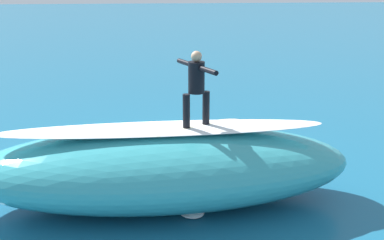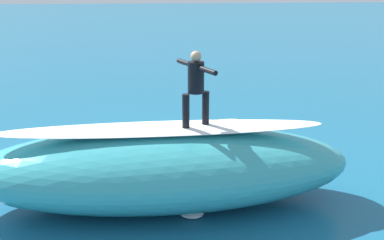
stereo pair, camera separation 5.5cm
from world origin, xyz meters
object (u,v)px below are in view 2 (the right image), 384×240
at_px(surfer_paddling, 192,137).
at_px(surfboard_paddling, 189,142).
at_px(surfer_riding, 196,83).
at_px(surfboard_riding, 196,127).

bearing_deg(surfer_paddling, surfboard_paddling, 0.00).
bearing_deg(surfer_riding, surfboard_paddling, -117.02).
relative_size(surfboard_paddling, surfer_paddling, 1.88).
height_order(surfboard_paddling, surfer_paddling, surfer_paddling).
bearing_deg(surfboard_paddling, surfboard_riding, 134.58).
xyz_separation_m(surfboard_paddling, surfer_paddling, (-0.08, 0.09, 0.16)).
bearing_deg(surfer_paddling, surfboard_riding, 133.15).
distance_m(surfer_riding, surfboard_paddling, 4.24).
relative_size(surfboard_riding, surfer_riding, 1.40).
distance_m(surfboard_riding, surfboard_paddling, 3.79).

